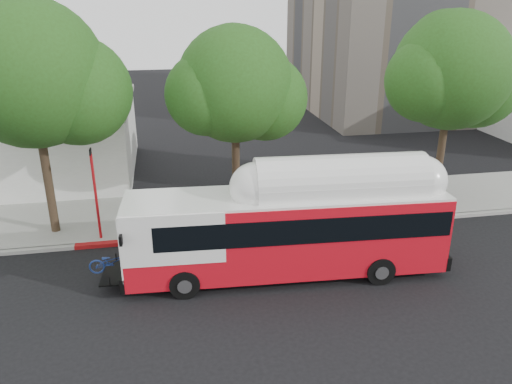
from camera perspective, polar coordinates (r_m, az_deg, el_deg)
ground at (r=18.50m, az=3.70°, el=-9.82°), size 120.00×120.00×0.00m
sidewalk at (r=24.13m, az=-0.06°, el=-1.86°), size 60.00×5.00×0.15m
curb_strip at (r=21.81m, az=1.20°, el=-4.48°), size 60.00×0.30×0.15m
red_curb_segment at (r=21.45m, az=-6.70°, el=-5.08°), size 10.00×0.32×0.16m
street_tree_left at (r=21.56m, az=-22.96°, el=11.79°), size 6.67×5.80×9.74m
street_tree_mid at (r=21.97m, az=-1.40°, el=11.71°), size 5.75×5.00×8.62m
street_tree_right at (r=25.35m, az=22.23°, el=12.26°), size 6.21×5.40×9.18m
transit_bus at (r=18.04m, az=3.74°, el=-4.59°), size 12.32×3.12×3.61m
signal_pole at (r=21.30m, az=-17.84°, el=-0.35°), size 0.11×0.38×4.03m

